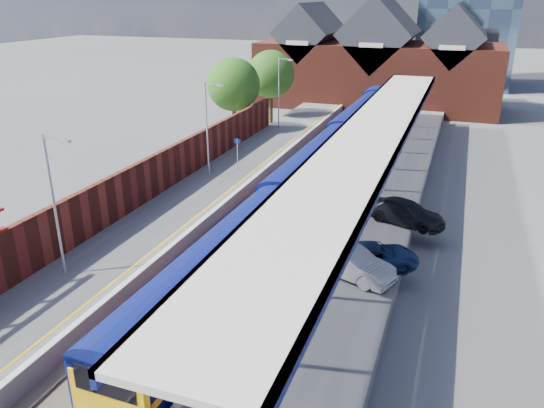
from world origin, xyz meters
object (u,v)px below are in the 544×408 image
(parked_car_dark, at_px, (406,212))
(lamp_post_b, at_px, (55,198))
(lamp_post_c, at_px, (208,124))
(parked_car_silver, at_px, (349,262))
(lamp_post_d, at_px, (280,89))
(parked_car_blue, at_px, (375,255))
(platform_sign, at_px, (237,149))
(train, at_px, (341,140))

(parked_car_dark, bearing_deg, lamp_post_b, 147.81)
(lamp_post_c, height_order, parked_car_silver, lamp_post_c)
(lamp_post_d, bearing_deg, parked_car_blue, -61.77)
(lamp_post_b, height_order, platform_sign, lamp_post_b)
(parked_car_blue, bearing_deg, lamp_post_d, 8.48)
(parked_car_silver, bearing_deg, platform_sign, 61.44)
(parked_car_dark, bearing_deg, lamp_post_d, 55.57)
(lamp_post_c, relative_size, lamp_post_d, 1.00)
(train, bearing_deg, platform_sign, -131.50)
(platform_sign, distance_m, parked_car_dark, 14.83)
(lamp_post_b, relative_size, parked_car_blue, 1.59)
(parked_car_silver, relative_size, parked_car_dark, 0.96)
(lamp_post_d, distance_m, parked_car_dark, 25.19)
(lamp_post_b, xyz_separation_m, parked_car_blue, (14.03, 5.87, -3.38))
(parked_car_silver, xyz_separation_m, parked_car_dark, (1.83, 7.44, -0.06))
(lamp_post_d, bearing_deg, lamp_post_b, -90.00)
(lamp_post_b, bearing_deg, lamp_post_d, 90.00)
(platform_sign, xyz_separation_m, parked_car_blue, (12.67, -12.13, -1.08))
(train, bearing_deg, lamp_post_c, -130.06)
(parked_car_dark, distance_m, parked_car_blue, 6.12)
(platform_sign, distance_m, parked_car_silver, 17.87)
(lamp_post_b, relative_size, platform_sign, 2.80)
(lamp_post_d, bearing_deg, train, -40.29)
(lamp_post_c, distance_m, lamp_post_d, 16.00)
(platform_sign, relative_size, parked_car_silver, 0.55)
(lamp_post_c, distance_m, parked_car_silver, 17.68)
(train, bearing_deg, parked_car_silver, -76.06)
(train, distance_m, parked_car_dark, 15.13)
(train, height_order, parked_car_blue, train)
(train, xyz_separation_m, parked_car_silver, (5.17, -20.85, -0.37))
(platform_sign, bearing_deg, lamp_post_d, 95.56)
(lamp_post_b, xyz_separation_m, platform_sign, (1.36, 18.00, -2.30))
(lamp_post_c, xyz_separation_m, parked_car_silver, (13.03, -11.51, -3.24))
(train, distance_m, parked_car_blue, 20.43)
(parked_car_silver, bearing_deg, parked_car_blue, -15.32)
(train, relative_size, parked_car_dark, 13.89)
(lamp_post_b, xyz_separation_m, lamp_post_d, (0.00, 32.00, 0.00))
(parked_car_silver, bearing_deg, lamp_post_c, 69.17)
(train, relative_size, lamp_post_c, 9.42)
(platform_sign, xyz_separation_m, parked_car_dark, (13.50, -6.07, -1.00))
(lamp_post_b, distance_m, platform_sign, 18.20)
(lamp_post_c, xyz_separation_m, parked_car_blue, (14.03, -10.13, -3.38))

